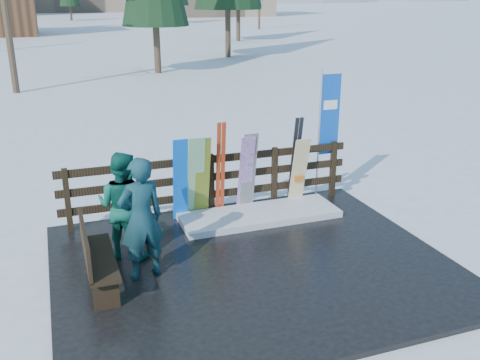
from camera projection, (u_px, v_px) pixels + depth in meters
name	position (u px, v px, depth m)	size (l,w,h in m)	color
ground	(253.00, 267.00, 8.35)	(700.00, 700.00, 0.00)	white
deck	(253.00, 265.00, 8.33)	(6.00, 5.00, 0.08)	black
fence	(211.00, 179.00, 10.06)	(5.60, 0.10, 1.15)	black
snow_patch	(260.00, 215.00, 9.96)	(2.96, 1.00, 0.12)	white
bench	(94.00, 255.00, 7.45)	(0.41, 1.50, 0.97)	black
snowboard_0	(180.00, 180.00, 9.61)	(0.27, 0.03, 1.59)	#0766F6
snowboard_1	(196.00, 178.00, 9.70)	(0.30, 0.03, 1.63)	white
snowboard_2	(202.00, 178.00, 9.74)	(0.27, 0.03, 1.61)	#DEF42D
snowboard_3	(246.00, 174.00, 10.02)	(0.27, 0.03, 1.54)	silver
snowboard_4	(248.00, 173.00, 10.03)	(0.28, 0.03, 1.59)	black
snowboard_5	(299.00, 172.00, 10.40)	(0.31, 0.03, 1.40)	white
ski_pair_a	(221.00, 169.00, 9.89)	(0.17, 0.22, 1.80)	#B63616
ski_pair_b	(295.00, 161.00, 10.38)	(0.17, 0.30, 1.78)	black
rental_flag	(327.00, 120.00, 10.56)	(0.45, 0.04, 2.60)	silver
person_front	(141.00, 219.00, 7.64)	(0.67, 0.44, 1.84)	#1D5C57
person_back	(123.00, 205.00, 8.29)	(0.83, 0.65, 1.72)	#0F5A4B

